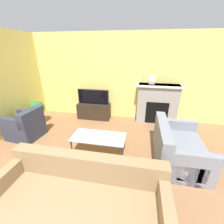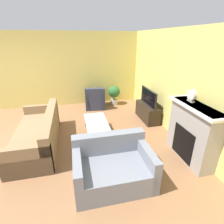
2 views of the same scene
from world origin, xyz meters
name	(u,v)px [view 1 (image 1 of 2)]	position (x,y,z in m)	size (l,w,h in m)	color
wall_back	(110,78)	(0.00, 4.33, 1.35)	(8.01, 0.06, 2.70)	#EADB72
fireplace	(157,103)	(1.55, 4.11, 0.64)	(1.33, 0.43, 1.24)	#9E9993
tv_stand	(94,111)	(-0.49, 4.02, 0.26)	(1.09, 0.40, 0.52)	#2D2319
tv	(93,97)	(-0.49, 4.01, 0.76)	(1.03, 0.06, 0.49)	#232328
couch_sectional	(81,201)	(0.30, 0.83, 0.29)	(2.32, 0.93, 0.82)	#8C704C
couch_loveseat	(177,148)	(1.85, 2.32, 0.29)	(0.95, 1.38, 0.82)	gray
armchair_by_window	(26,127)	(-1.93, 2.52, 0.30)	(0.87, 0.78, 0.82)	#33384C
coffee_table	(99,138)	(0.16, 2.27, 0.37)	(1.19, 0.57, 0.41)	#333338
potted_plant	(37,110)	(-2.11, 3.31, 0.46)	(0.45, 0.45, 0.74)	beige
mantel_clock	(152,80)	(1.32, 4.11, 1.38)	(0.24, 0.07, 0.27)	beige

